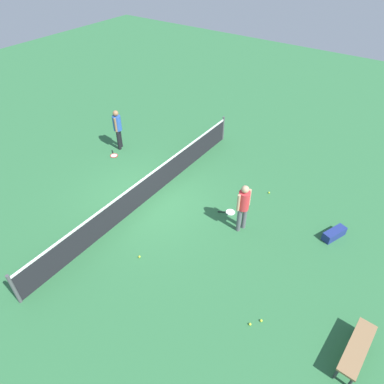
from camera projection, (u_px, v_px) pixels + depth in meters
ground_plane at (148, 199)px, 12.08m from camera, size 40.00×40.00×0.00m
court_net at (147, 188)px, 11.76m from camera, size 10.09×0.09×1.07m
player_near_side at (243, 204)px, 10.32m from camera, size 0.52×0.43×1.70m
player_far_side at (118, 126)px, 14.07m from camera, size 0.50×0.46×1.70m
tennis_racket_near_player at (230, 212)px, 11.53m from camera, size 0.46×0.58×0.03m
tennis_racket_far_player at (114, 155)px, 14.23m from camera, size 0.47×0.58×0.03m
tennis_ball_near_player at (139, 257)px, 10.01m from camera, size 0.07×0.07×0.07m
tennis_ball_by_net at (250, 324)px, 8.38m from camera, size 0.07×0.07×0.07m
tennis_ball_midcourt at (261, 321)px, 8.45m from camera, size 0.07×0.07×0.07m
tennis_ball_baseline at (269, 193)px, 12.30m from camera, size 0.07×0.07×0.07m
courtside_bench at (357, 348)px, 7.53m from camera, size 1.52×0.49×0.48m
equipment_bag at (335, 233)px, 10.60m from camera, size 0.85×0.56×0.28m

